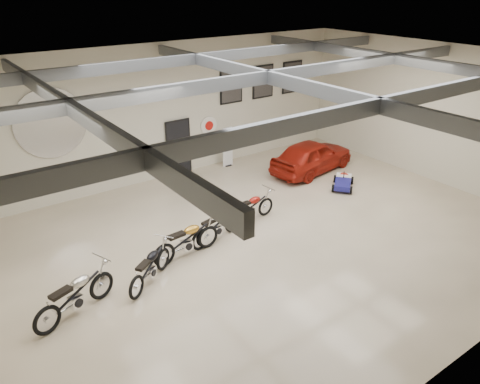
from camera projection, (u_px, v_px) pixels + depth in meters
floor at (264, 240)px, 13.78m from camera, size 16.00×12.00×0.01m
ceiling at (268, 67)px, 11.67m from camera, size 16.00×12.00×0.01m
back_wall at (164, 113)px, 17.14m from camera, size 16.00×0.02×5.00m
right_wall at (438, 114)px, 16.97m from camera, size 0.02×12.00×5.00m
ceiling_beams at (268, 77)px, 11.78m from camera, size 15.80×11.80×0.32m
door at (178, 148)px, 17.98m from camera, size 0.92×0.08×2.10m
logo_plaque at (51, 124)px, 14.86m from camera, size 2.30×0.06×1.16m
poster_left at (231, 86)px, 18.45m from camera, size 1.05×0.08×1.35m
poster_mid at (263, 81)px, 19.30m from camera, size 1.05×0.08×1.35m
poster_right at (292, 77)px, 20.15m from camera, size 1.05×0.08×1.35m
oil_sign at (209, 125)px, 18.45m from camera, size 0.72×0.10×0.72m
banner_stand at (228, 146)px, 18.78m from camera, size 0.47×0.20×1.71m
motorcycle_silver at (74, 295)px, 10.51m from camera, size 2.23×1.35×1.11m
motorcycle_black at (150, 266)px, 11.65m from camera, size 1.87×1.52×0.97m
motorcycle_gold at (186, 239)px, 12.75m from camera, size 2.12×0.81×1.08m
motorcycle_yellow at (217, 225)px, 13.55m from camera, size 2.03×1.03×1.01m
motorcycle_red at (250, 208)px, 14.60m from camera, size 1.91×0.74×0.97m
go_kart at (343, 179)px, 17.15m from camera, size 1.69×1.57×0.58m
vintage_car at (312, 156)px, 18.34m from camera, size 2.07×3.97×1.29m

